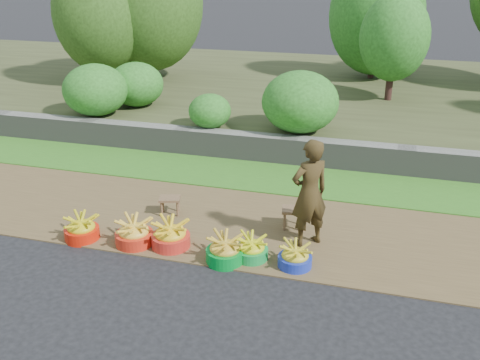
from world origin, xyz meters
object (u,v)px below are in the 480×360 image
(stool_right, at_px, (294,213))
(vendor_woman, at_px, (309,193))
(basin_c, at_px, (171,236))
(stool_left, at_px, (170,201))
(basin_d, at_px, (225,250))
(basin_e, at_px, (251,249))
(basin_b, at_px, (134,234))
(basin_a, at_px, (82,229))
(basin_f, at_px, (295,257))

(stool_right, relative_size, vendor_woman, 0.26)
(basin_c, relative_size, stool_left, 1.43)
(basin_d, bearing_deg, basin_e, 26.77)
(stool_left, bearing_deg, basin_b, -97.01)
(stool_left, relative_size, stool_right, 0.95)
(basin_e, bearing_deg, basin_a, -176.99)
(basin_d, height_order, basin_f, basin_d)
(basin_c, xyz_separation_m, basin_e, (1.18, -0.00, -0.03))
(basin_a, xyz_separation_m, basin_e, (2.53, 0.13, -0.01))
(basin_a, relative_size, basin_c, 0.91)
(basin_d, bearing_deg, basin_f, 7.37)
(basin_d, xyz_separation_m, stool_right, (0.73, 1.18, 0.10))
(basin_a, bearing_deg, stool_left, 49.13)
(basin_c, relative_size, basin_f, 1.22)
(vendor_woman, bearing_deg, basin_a, -27.25)
(vendor_woman, bearing_deg, basin_b, -24.24)
(basin_b, bearing_deg, stool_left, 82.99)
(stool_left, bearing_deg, basin_c, -67.01)
(basin_a, bearing_deg, vendor_woman, 13.21)
(basin_e, bearing_deg, basin_c, 179.91)
(basin_d, height_order, stool_right, basin_d)
(basin_b, distance_m, basin_f, 2.33)
(stool_left, bearing_deg, basin_f, -24.34)
(basin_d, relative_size, vendor_woman, 0.33)
(stool_right, bearing_deg, basin_b, -152.64)
(basin_f, distance_m, stool_left, 2.42)
(basin_a, bearing_deg, basin_b, 4.03)
(basin_d, bearing_deg, basin_a, 179.21)
(basin_c, height_order, basin_e, basin_c)
(basin_a, distance_m, basin_d, 2.21)
(basin_c, distance_m, basin_d, 0.88)
(basin_e, bearing_deg, stool_left, 149.00)
(stool_right, bearing_deg, stool_left, -178.09)
(basin_d, relative_size, basin_e, 1.13)
(basin_c, bearing_deg, stool_left, 112.99)
(basin_a, relative_size, basin_b, 0.92)
(basin_c, xyz_separation_m, basin_d, (0.86, -0.17, -0.01))
(basin_a, bearing_deg, basin_f, 1.66)
(basin_b, height_order, basin_f, basin_b)
(basin_d, height_order, vendor_woman, vendor_woman)
(basin_b, xyz_separation_m, stool_left, (0.13, 1.03, 0.07))
(basin_f, distance_m, stool_right, 1.09)
(basin_c, xyz_separation_m, basin_f, (1.80, -0.04, -0.03))
(basin_f, height_order, stool_left, basin_f)
(basin_b, xyz_separation_m, basin_e, (1.72, 0.08, -0.03))
(basin_a, height_order, basin_e, basin_a)
(basin_e, xyz_separation_m, basin_f, (0.61, -0.04, -0.00))
(basin_d, distance_m, stool_left, 1.69)
(basin_d, bearing_deg, stool_right, 58.40)
(basin_a, distance_m, stool_right, 3.15)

